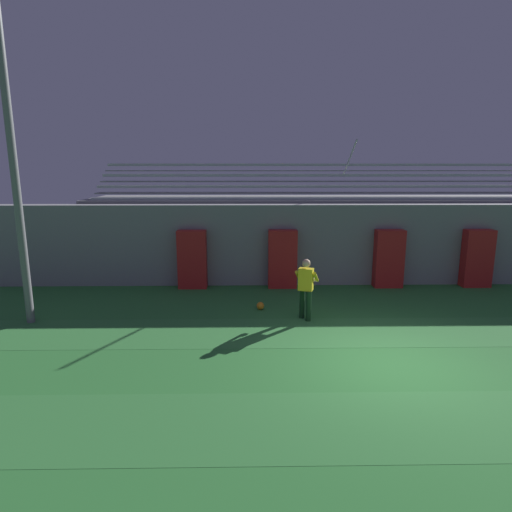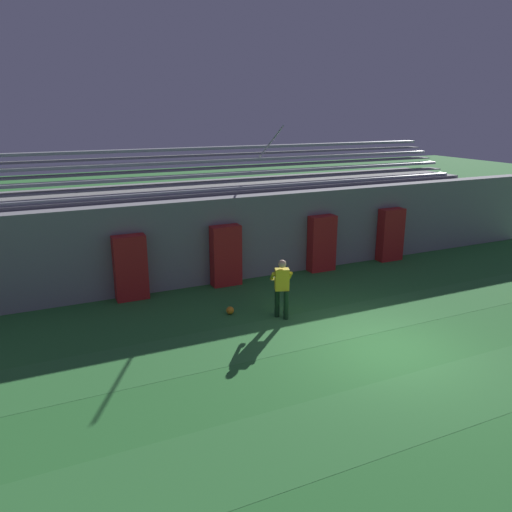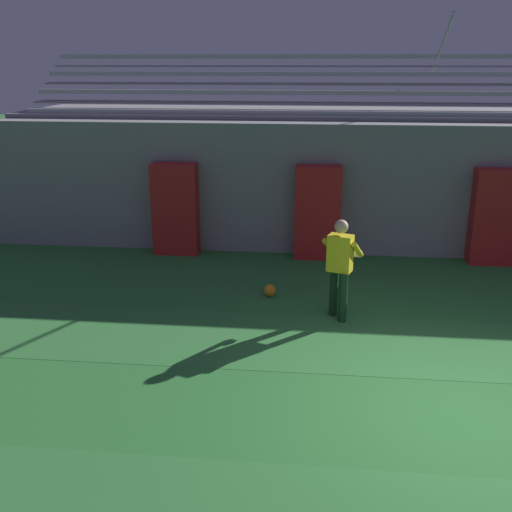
% 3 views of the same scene
% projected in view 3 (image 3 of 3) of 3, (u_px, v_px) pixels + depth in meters
% --- Properties ---
extents(ground_plane, '(80.00, 80.00, 0.00)m').
position_uv_depth(ground_plane, '(465.00, 417.00, 7.12)').
color(ground_plane, '#2D7533').
extents(turf_stripe_far, '(28.00, 1.96, 0.01)m').
position_uv_depth(turf_stripe_far, '(437.00, 347.00, 8.86)').
color(turf_stripe_far, '#337A38').
rests_on(turf_stripe_far, ground).
extents(back_wall, '(24.00, 0.60, 2.80)m').
position_uv_depth(back_wall, '(403.00, 190.00, 12.84)').
color(back_wall, gray).
rests_on(back_wall, ground).
extents(padding_pillar_gate_left, '(0.97, 0.44, 1.98)m').
position_uv_depth(padding_pillar_gate_left, '(318.00, 213.00, 12.62)').
color(padding_pillar_gate_left, '#B21E1E').
rests_on(padding_pillar_gate_left, ground).
extents(padding_pillar_gate_right, '(0.97, 0.44, 1.98)m').
position_uv_depth(padding_pillar_gate_right, '(496.00, 217.00, 12.26)').
color(padding_pillar_gate_right, '#B21E1E').
rests_on(padding_pillar_gate_right, ground).
extents(padding_pillar_far_left, '(0.97, 0.44, 1.98)m').
position_uv_depth(padding_pillar_far_left, '(176.00, 209.00, 12.93)').
color(padding_pillar_far_left, '#B21E1E').
rests_on(padding_pillar_far_left, ground).
extents(bleacher_stand, '(18.00, 3.35, 5.03)m').
position_uv_depth(bleacher_stand, '(393.00, 170.00, 14.69)').
color(bleacher_stand, gray).
rests_on(bleacher_stand, ground).
extents(goalkeeper, '(0.70, 0.68, 1.67)m').
position_uv_depth(goalkeeper, '(340.00, 263.00, 9.61)').
color(goalkeeper, '#143319').
rests_on(goalkeeper, ground).
extents(soccer_ball, '(0.22, 0.22, 0.22)m').
position_uv_depth(soccer_ball, '(270.00, 290.00, 10.76)').
color(soccer_ball, orange).
rests_on(soccer_ball, ground).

